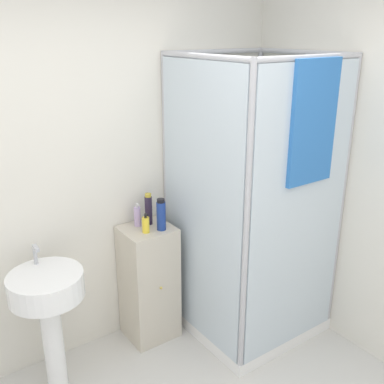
% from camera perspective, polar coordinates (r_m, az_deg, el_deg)
% --- Properties ---
extents(wall_back, '(6.40, 0.06, 2.50)m').
position_cam_1_polar(wall_back, '(3.02, -16.22, 0.96)').
color(wall_back, silver).
rests_on(wall_back, ground_plane).
extents(shower_enclosure, '(0.92, 0.95, 2.06)m').
position_cam_1_polar(shower_enclosure, '(3.37, 7.42, -8.94)').
color(shower_enclosure, white).
rests_on(shower_enclosure, ground_plane).
extents(vanity_cabinet, '(0.35, 0.35, 0.88)m').
position_cam_1_polar(vanity_cabinet, '(3.38, -5.49, -11.40)').
color(vanity_cabinet, beige).
rests_on(vanity_cabinet, ground_plane).
extents(sink, '(0.45, 0.45, 0.97)m').
position_cam_1_polar(sink, '(2.91, -17.80, -13.14)').
color(sink, white).
rests_on(sink, ground_plane).
extents(soap_dispenser, '(0.05, 0.05, 0.14)m').
position_cam_1_polar(soap_dispenser, '(3.08, -5.89, -4.14)').
color(soap_dispenser, yellow).
rests_on(soap_dispenser, vanity_cabinet).
extents(shampoo_bottle_tall_black, '(0.05, 0.05, 0.23)m').
position_cam_1_polar(shampoo_bottle_tall_black, '(3.19, -5.54, -2.20)').
color(shampoo_bottle_tall_black, '#281E33').
rests_on(shampoo_bottle_tall_black, vanity_cabinet).
extents(shampoo_bottle_blue, '(0.06, 0.06, 0.23)m').
position_cam_1_polar(shampoo_bottle_blue, '(3.09, -3.94, -2.91)').
color(shampoo_bottle_blue, navy).
rests_on(shampoo_bottle_blue, vanity_cabinet).
extents(lotion_bottle_white, '(0.05, 0.05, 0.17)m').
position_cam_1_polar(lotion_bottle_white, '(3.19, -6.95, -3.08)').
color(lotion_bottle_white, '#B299C6').
rests_on(lotion_bottle_white, vanity_cabinet).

